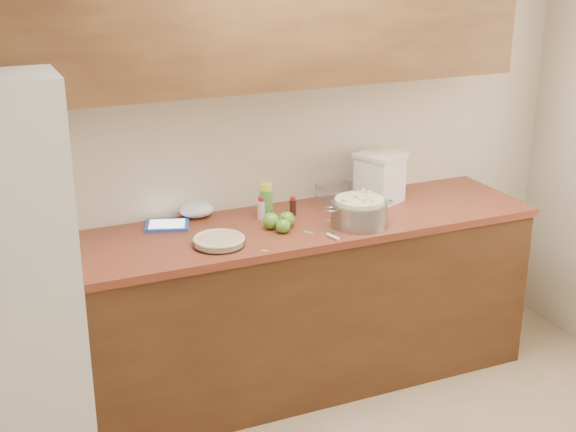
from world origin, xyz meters
name	(u,v)px	position (x,y,z in m)	size (l,w,h in m)	color
room_shell	(464,258)	(0.00, 0.00, 1.30)	(3.60, 3.60, 3.60)	tan
counter_run	(287,305)	(0.00, 1.48, 0.46)	(2.64, 0.68, 0.92)	#532F17
upper_cabinets	(275,13)	(0.00, 1.63, 1.95)	(2.60, 0.34, 0.70)	brown
pie	(219,241)	(-0.41, 1.34, 0.94)	(0.26, 0.26, 0.04)	silver
colander	(359,212)	(0.32, 1.31, 0.99)	(0.38, 0.28, 0.14)	gray
flour_canister	(380,177)	(0.60, 1.60, 1.06)	(0.29, 0.29, 0.27)	white
tablet	(167,225)	(-0.57, 1.68, 0.93)	(0.26, 0.22, 0.02)	#2249A6
paring_knife	(333,236)	(0.12, 1.21, 0.93)	(0.06, 0.18, 0.02)	gray
lemon_bottle	(266,202)	(-0.07, 1.60, 1.01)	(0.07, 0.07, 0.18)	#4C8C38
cinnamon_shaker	(262,208)	(-0.09, 1.59, 0.98)	(0.05, 0.05, 0.12)	beige
vanilla_bottle	(293,206)	(0.08, 1.58, 0.97)	(0.04, 0.04, 0.10)	black
mixing_bowl	(335,191)	(0.39, 1.72, 0.97)	(0.23, 0.23, 0.09)	silver
paper_towel	(197,210)	(-0.39, 1.76, 0.96)	(0.18, 0.15, 0.08)	white
apple_left	(271,221)	(-0.11, 1.44, 0.96)	(0.09, 0.09, 0.10)	#589828
apple_center	(287,219)	(-0.02, 1.43, 0.96)	(0.08, 0.08, 0.09)	#589828
apple_front	(283,226)	(-0.07, 1.36, 0.96)	(0.07, 0.07, 0.08)	#589828
peel_a	(306,232)	(0.04, 1.32, 0.92)	(0.04, 0.01, 0.00)	#8EB055
peel_b	(265,251)	(-0.24, 1.18, 0.92)	(0.03, 0.01, 0.00)	#8EB055
peel_c	(330,220)	(0.22, 1.43, 0.92)	(0.04, 0.02, 0.00)	#8EB055
peel_d	(310,233)	(0.05, 1.31, 0.92)	(0.03, 0.01, 0.00)	#8EB055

